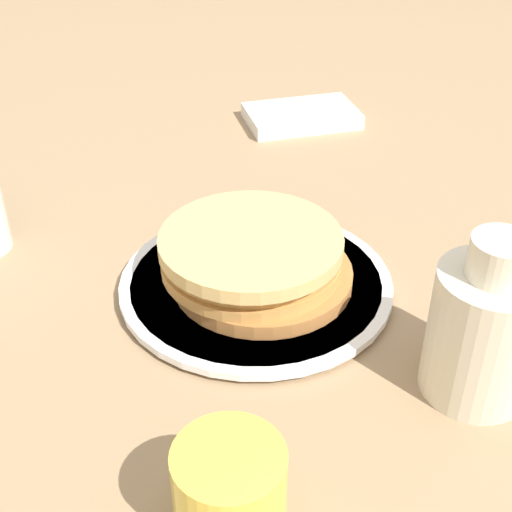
{
  "coord_description": "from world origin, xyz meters",
  "views": [
    {
      "loc": [
        -0.34,
        -0.4,
        0.42
      ],
      "look_at": [
        0.01,
        0.03,
        0.04
      ],
      "focal_mm": 50.0,
      "sensor_mm": 36.0,
      "label": 1
    }
  ],
  "objects": [
    {
      "name": "ground_plane",
      "position": [
        0.0,
        0.0,
        0.0
      ],
      "size": [
        4.0,
        4.0,
        0.0
      ],
      "primitive_type": "plane",
      "color": "#9E7F5B"
    },
    {
      "name": "plate",
      "position": [
        0.01,
        0.03,
        0.01
      ],
      "size": [
        0.26,
        0.26,
        0.01
      ],
      "color": "white",
      "rests_on": "ground_plane"
    },
    {
      "name": "pancake_stack",
      "position": [
        0.01,
        0.03,
        0.04
      ],
      "size": [
        0.18,
        0.19,
        0.05
      ],
      "color": "#B8763D",
      "rests_on": "plate"
    },
    {
      "name": "juice_glass",
      "position": [
        -0.17,
        -0.17,
        0.04
      ],
      "size": [
        0.07,
        0.07,
        0.07
      ],
      "color": "yellow",
      "rests_on": "ground_plane"
    },
    {
      "name": "cream_jug",
      "position": [
        0.07,
        -0.19,
        0.06
      ],
      "size": [
        0.09,
        0.09,
        0.14
      ],
      "color": "beige",
      "rests_on": "ground_plane"
    },
    {
      "name": "napkin",
      "position": [
        0.32,
        0.29,
        0.01
      ],
      "size": [
        0.18,
        0.15,
        0.02
      ],
      "color": "white",
      "rests_on": "ground_plane"
    }
  ]
}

